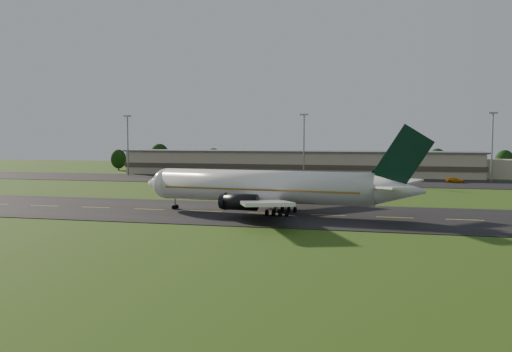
% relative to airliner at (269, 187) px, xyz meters
% --- Properties ---
extents(ground, '(360.00, 360.00, 0.00)m').
position_rel_airliner_xyz_m(ground, '(-11.73, 0.08, -4.66)').
color(ground, '#2B4E13').
rests_on(ground, ground).
extents(taxiway, '(220.00, 30.00, 0.10)m').
position_rel_airliner_xyz_m(taxiway, '(-11.73, 0.08, -4.61)').
color(taxiway, black).
rests_on(taxiway, ground).
extents(apron, '(260.00, 30.00, 0.10)m').
position_rel_airliner_xyz_m(apron, '(-11.73, 72.08, -4.61)').
color(apron, black).
rests_on(apron, ground).
extents(airliner, '(51.26, 42.00, 15.57)m').
position_rel_airliner_xyz_m(airliner, '(0.00, 0.00, 0.00)').
color(airliner, white).
rests_on(airliner, ground).
extents(terminal, '(145.00, 16.00, 8.40)m').
position_rel_airliner_xyz_m(terminal, '(-5.33, 96.26, -0.67)').
color(terminal, beige).
rests_on(terminal, ground).
extents(light_mast_west, '(2.40, 1.20, 20.35)m').
position_rel_airliner_xyz_m(light_mast_west, '(-66.73, 80.08, 8.08)').
color(light_mast_west, gray).
rests_on(light_mast_west, ground).
extents(light_mast_centre, '(2.40, 1.20, 20.35)m').
position_rel_airliner_xyz_m(light_mast_centre, '(-6.73, 80.08, 8.08)').
color(light_mast_centre, gray).
rests_on(light_mast_centre, ground).
extents(light_mast_east, '(2.40, 1.20, 20.35)m').
position_rel_airliner_xyz_m(light_mast_east, '(48.27, 80.08, 8.08)').
color(light_mast_east, gray).
rests_on(light_mast_east, ground).
extents(tree_line, '(192.63, 8.74, 10.45)m').
position_rel_airliner_xyz_m(tree_line, '(13.19, 105.81, 0.23)').
color(tree_line, black).
rests_on(tree_line, ground).
extents(service_vehicle_a, '(1.82, 4.21, 1.41)m').
position_rel_airliner_xyz_m(service_vehicle_a, '(-43.57, 74.40, -3.85)').
color(service_vehicle_a, '#C5A70B').
rests_on(service_vehicle_a, apron).
extents(service_vehicle_b, '(4.60, 2.89, 1.43)m').
position_rel_airliner_xyz_m(service_vehicle_b, '(-35.36, 76.48, -3.85)').
color(service_vehicle_b, '#9A160A').
rests_on(service_vehicle_b, apron).
extents(service_vehicle_c, '(2.92, 5.28, 1.40)m').
position_rel_airliner_xyz_m(service_vehicle_c, '(-5.44, 67.52, -3.86)').
color(service_vehicle_c, silver).
rests_on(service_vehicle_c, apron).
extents(service_vehicle_d, '(5.55, 3.59, 1.49)m').
position_rel_airliner_xyz_m(service_vehicle_d, '(37.93, 75.37, -3.81)').
color(service_vehicle_d, orange).
rests_on(service_vehicle_d, apron).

